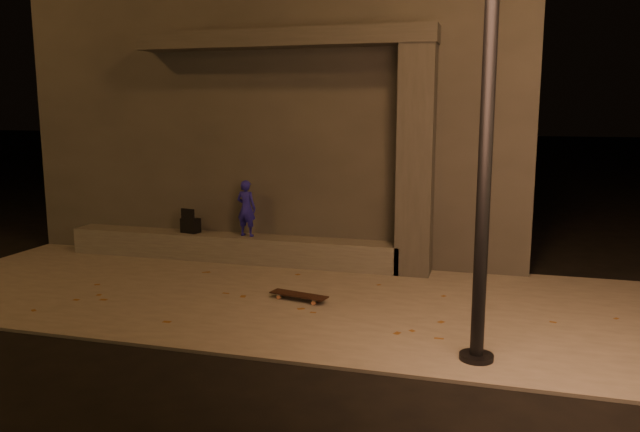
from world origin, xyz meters
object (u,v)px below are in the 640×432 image
(column, at_px, (416,162))
(skateboarder, at_px, (246,208))
(backpack, at_px, (191,224))
(skateboard, at_px, (299,295))

(column, relative_size, skateboarder, 3.70)
(backpack, bearing_deg, skateboard, -22.53)
(backpack, height_order, skateboard, backpack)
(skateboarder, relative_size, skateboard, 1.13)
(backpack, relative_size, skateboard, 0.51)
(column, height_order, backpack, column)
(backpack, bearing_deg, column, 13.54)
(backpack, xyz_separation_m, skateboard, (2.63, -1.92, -0.53))
(skateboarder, height_order, backpack, skateboarder)
(skateboarder, distance_m, backpack, 1.12)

